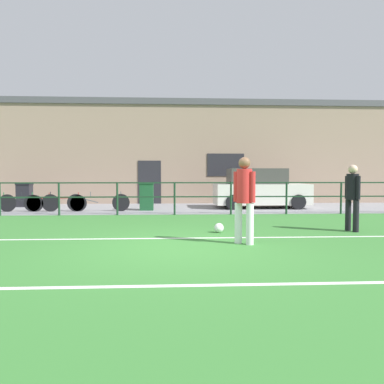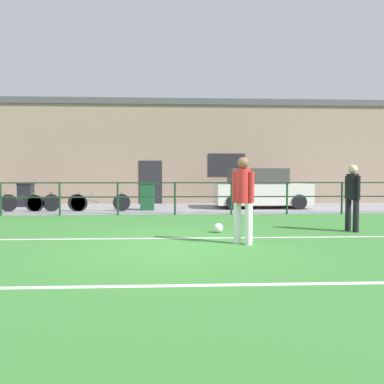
% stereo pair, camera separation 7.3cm
% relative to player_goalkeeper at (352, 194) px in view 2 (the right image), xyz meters
% --- Properties ---
extents(ground, '(60.00, 44.00, 0.04)m').
position_rel_player_goalkeeper_xyz_m(ground, '(-4.36, -1.87, -0.96)').
color(ground, '#387A33').
extents(field_line_touchline, '(36.00, 0.11, 0.00)m').
position_rel_player_goalkeeper_xyz_m(field_line_touchline, '(-4.36, -0.79, -0.93)').
color(field_line_touchline, white).
rests_on(field_line_touchline, ground).
extents(field_line_hash, '(36.00, 0.11, 0.00)m').
position_rel_player_goalkeeper_xyz_m(field_line_hash, '(-4.36, -4.32, -0.93)').
color(field_line_hash, white).
rests_on(field_line_hash, ground).
extents(pavement_strip, '(48.00, 5.00, 0.02)m').
position_rel_player_goalkeeper_xyz_m(pavement_strip, '(-4.36, 6.63, -0.93)').
color(pavement_strip, gray).
rests_on(pavement_strip, ground).
extents(perimeter_fence, '(36.07, 0.07, 1.15)m').
position_rel_player_goalkeeper_xyz_m(perimeter_fence, '(-4.36, 4.13, -0.19)').
color(perimeter_fence, '#193823').
rests_on(perimeter_fence, ground).
extents(clubhouse_facade, '(28.00, 2.56, 5.10)m').
position_rel_player_goalkeeper_xyz_m(clubhouse_facade, '(-4.36, 10.33, 1.62)').
color(clubhouse_facade, gray).
rests_on(clubhouse_facade, ground).
extents(player_goalkeeper, '(0.29, 0.43, 1.65)m').
position_rel_player_goalkeeper_xyz_m(player_goalkeeper, '(0.00, 0.00, 0.00)').
color(player_goalkeeper, black).
rests_on(player_goalkeeper, ground).
extents(player_striker, '(0.40, 0.34, 1.75)m').
position_rel_player_goalkeeper_xyz_m(player_striker, '(-3.00, -1.53, 0.06)').
color(player_striker, white).
rests_on(player_striker, ground).
extents(soccer_ball_match, '(0.23, 0.23, 0.23)m').
position_rel_player_goalkeeper_xyz_m(soccer_ball_match, '(-3.32, -0.03, -0.82)').
color(soccer_ball_match, white).
rests_on(soccer_ball_match, ground).
extents(parked_car_red, '(3.88, 1.88, 1.65)m').
position_rel_player_goalkeeper_xyz_m(parked_car_red, '(-0.76, 6.55, -0.14)').
color(parked_car_red, silver).
rests_on(parked_car_red, pavement_strip).
extents(bicycle_parked_0, '(2.35, 0.04, 0.76)m').
position_rel_player_goalkeeper_xyz_m(bicycle_parked_0, '(-7.25, 5.33, -0.57)').
color(bicycle_parked_0, black).
rests_on(bicycle_parked_0, pavement_strip).
extents(bicycle_parked_1, '(2.23, 0.04, 0.72)m').
position_rel_player_goalkeeper_xyz_m(bicycle_parked_1, '(-8.81, 5.33, -0.59)').
color(bicycle_parked_1, black).
rests_on(bicycle_parked_1, pavement_strip).
extents(bicycle_parked_2, '(2.25, 0.04, 0.75)m').
position_rel_player_goalkeeper_xyz_m(bicycle_parked_2, '(-9.84, 5.33, -0.57)').
color(bicycle_parked_2, black).
rests_on(bicycle_parked_2, pavement_strip).
extents(bicycle_parked_3, '(2.19, 0.04, 0.74)m').
position_rel_player_goalkeeper_xyz_m(bicycle_parked_3, '(-10.49, 5.33, -0.58)').
color(bicycle_parked_3, black).
rests_on(bicycle_parked_3, pavement_strip).
extents(trash_bin_0, '(0.61, 0.52, 1.03)m').
position_rel_player_goalkeeper_xyz_m(trash_bin_0, '(-10.88, 7.61, -0.39)').
color(trash_bin_0, black).
rests_on(trash_bin_0, pavement_strip).
extents(trash_bin_1, '(0.55, 0.47, 1.10)m').
position_rel_player_goalkeeper_xyz_m(trash_bin_1, '(-5.45, 5.71, -0.36)').
color(trash_bin_1, '#194C28').
rests_on(trash_bin_1, pavement_strip).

